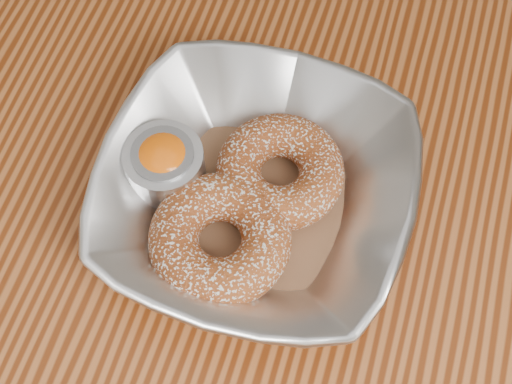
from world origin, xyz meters
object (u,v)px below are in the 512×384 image
(table, at_px, (284,350))
(donut_back, at_px, (280,171))
(serving_bowl, at_px, (256,193))
(ramekin, at_px, (165,166))
(donut_front, at_px, (220,239))

(table, relative_size, donut_back, 12.45)
(table, height_order, serving_bowl, serving_bowl)
(ramekin, bearing_deg, table, -31.98)
(donut_back, bearing_deg, table, -69.83)
(serving_bowl, relative_size, donut_front, 2.23)
(serving_bowl, bearing_deg, donut_back, 63.47)
(donut_back, xyz_separation_m, ramekin, (-0.08, -0.02, 0.01))
(donut_back, relative_size, donut_front, 0.94)
(serving_bowl, xyz_separation_m, donut_back, (0.01, 0.02, -0.00))
(table, distance_m, serving_bowl, 0.15)
(table, xyz_separation_m, donut_front, (-0.06, 0.03, 0.13))
(table, relative_size, donut_front, 11.70)
(donut_front, bearing_deg, table, -27.20)
(serving_bowl, height_order, donut_back, serving_bowl)
(serving_bowl, bearing_deg, donut_front, -108.02)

